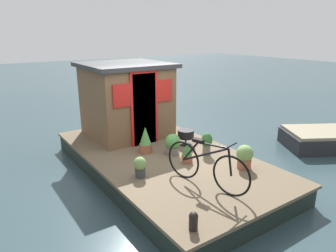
{
  "coord_description": "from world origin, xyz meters",
  "views": [
    {
      "loc": [
        -5.32,
        3.49,
        3.03
      ],
      "look_at": [
        -0.2,
        0.0,
        1.14
      ],
      "focal_mm": 32.91,
      "sensor_mm": 36.0,
      "label": 1
    }
  ],
  "objects_px": {
    "houseboat_cabin": "(126,99)",
    "potted_plant_basil": "(145,140)",
    "potted_plant_thyme": "(187,153)",
    "dinghy_boat": "(331,139)",
    "potted_plant_fern": "(207,143)",
    "mooring_bollard": "(193,220)",
    "potted_plant_sage": "(173,144)",
    "bicycle": "(206,165)",
    "potted_plant_lavender": "(245,156)",
    "charcoal_grill": "(186,134)",
    "potted_plant_rosemary": "(140,166)"
  },
  "relations": [
    {
      "from": "potted_plant_rosemary",
      "to": "dinghy_boat",
      "type": "height_order",
      "value": "potted_plant_rosemary"
    },
    {
      "from": "potted_plant_thyme",
      "to": "charcoal_grill",
      "type": "height_order",
      "value": "potted_plant_thyme"
    },
    {
      "from": "potted_plant_fern",
      "to": "mooring_bollard",
      "type": "height_order",
      "value": "potted_plant_fern"
    },
    {
      "from": "houseboat_cabin",
      "to": "mooring_bollard",
      "type": "xyz_separation_m",
      "value": [
        -4.23,
        1.17,
        -0.8
      ]
    },
    {
      "from": "houseboat_cabin",
      "to": "potted_plant_sage",
      "type": "distance_m",
      "value": 1.96
    },
    {
      "from": "potted_plant_sage",
      "to": "potted_plant_basil",
      "type": "bearing_deg",
      "value": 46.89
    },
    {
      "from": "potted_plant_sage",
      "to": "dinghy_boat",
      "type": "bearing_deg",
      "value": -104.51
    },
    {
      "from": "mooring_bollard",
      "to": "charcoal_grill",
      "type": "bearing_deg",
      "value": -35.67
    },
    {
      "from": "houseboat_cabin",
      "to": "potted_plant_thyme",
      "type": "distance_m",
      "value": 2.49
    },
    {
      "from": "houseboat_cabin",
      "to": "potted_plant_basil",
      "type": "relative_size",
      "value": 3.46
    },
    {
      "from": "mooring_bollard",
      "to": "dinghy_boat",
      "type": "bearing_deg",
      "value": -78.01
    },
    {
      "from": "bicycle",
      "to": "potted_plant_rosemary",
      "type": "xyz_separation_m",
      "value": [
        0.96,
        0.77,
        -0.18
      ]
    },
    {
      "from": "bicycle",
      "to": "dinghy_boat",
      "type": "height_order",
      "value": "bicycle"
    },
    {
      "from": "dinghy_boat",
      "to": "mooring_bollard",
      "type": "bearing_deg",
      "value": 101.99
    },
    {
      "from": "mooring_bollard",
      "to": "dinghy_boat",
      "type": "xyz_separation_m",
      "value": [
        1.24,
        -5.84,
        -0.34
      ]
    },
    {
      "from": "charcoal_grill",
      "to": "dinghy_boat",
      "type": "relative_size",
      "value": 0.14
    },
    {
      "from": "potted_plant_thyme",
      "to": "mooring_bollard",
      "type": "distance_m",
      "value": 2.28
    },
    {
      "from": "potted_plant_rosemary",
      "to": "potted_plant_basil",
      "type": "bearing_deg",
      "value": -35.0
    },
    {
      "from": "potted_plant_lavender",
      "to": "potted_plant_fern",
      "type": "bearing_deg",
      "value": 8.6
    },
    {
      "from": "potted_plant_lavender",
      "to": "potted_plant_thyme",
      "type": "distance_m",
      "value": 1.15
    },
    {
      "from": "houseboat_cabin",
      "to": "bicycle",
      "type": "height_order",
      "value": "houseboat_cabin"
    },
    {
      "from": "bicycle",
      "to": "potted_plant_thyme",
      "type": "relative_size",
      "value": 3.95
    },
    {
      "from": "potted_plant_lavender",
      "to": "potted_plant_basil",
      "type": "bearing_deg",
      "value": 33.12
    },
    {
      "from": "bicycle",
      "to": "potted_plant_basil",
      "type": "height_order",
      "value": "bicycle"
    },
    {
      "from": "potted_plant_thyme",
      "to": "mooring_bollard",
      "type": "height_order",
      "value": "potted_plant_thyme"
    },
    {
      "from": "potted_plant_fern",
      "to": "mooring_bollard",
      "type": "relative_size",
      "value": 1.87
    },
    {
      "from": "mooring_bollard",
      "to": "dinghy_boat",
      "type": "distance_m",
      "value": 5.98
    },
    {
      "from": "potted_plant_sage",
      "to": "mooring_bollard",
      "type": "height_order",
      "value": "potted_plant_sage"
    },
    {
      "from": "potted_plant_fern",
      "to": "potted_plant_rosemary",
      "type": "distance_m",
      "value": 1.76
    },
    {
      "from": "bicycle",
      "to": "dinghy_boat",
      "type": "relative_size",
      "value": 0.6
    },
    {
      "from": "houseboat_cabin",
      "to": "potted_plant_basil",
      "type": "bearing_deg",
      "value": 169.17
    },
    {
      "from": "potted_plant_sage",
      "to": "potted_plant_thyme",
      "type": "xyz_separation_m",
      "value": [
        -0.55,
        0.02,
        -0.04
      ]
    },
    {
      "from": "houseboat_cabin",
      "to": "potted_plant_fern",
      "type": "height_order",
      "value": "houseboat_cabin"
    },
    {
      "from": "bicycle",
      "to": "potted_plant_basil",
      "type": "distance_m",
      "value": 1.96
    },
    {
      "from": "charcoal_grill",
      "to": "mooring_bollard",
      "type": "distance_m",
      "value": 3.34
    },
    {
      "from": "potted_plant_fern",
      "to": "potted_plant_rosemary",
      "type": "height_order",
      "value": "potted_plant_fern"
    },
    {
      "from": "potted_plant_sage",
      "to": "potted_plant_lavender",
      "type": "height_order",
      "value": "potted_plant_lavender"
    },
    {
      "from": "charcoal_grill",
      "to": "mooring_bollard",
      "type": "relative_size",
      "value": 1.42
    },
    {
      "from": "potted_plant_rosemary",
      "to": "charcoal_grill",
      "type": "xyz_separation_m",
      "value": [
        0.89,
        -1.75,
        0.05
      ]
    },
    {
      "from": "bicycle",
      "to": "potted_plant_lavender",
      "type": "height_order",
      "value": "bicycle"
    },
    {
      "from": "bicycle",
      "to": "potted_plant_fern",
      "type": "relative_size",
      "value": 3.27
    },
    {
      "from": "potted_plant_sage",
      "to": "mooring_bollard",
      "type": "xyz_separation_m",
      "value": [
        -2.41,
        1.34,
        -0.09
      ]
    },
    {
      "from": "potted_plant_fern",
      "to": "houseboat_cabin",
      "type": "bearing_deg",
      "value": 18.93
    },
    {
      "from": "potted_plant_fern",
      "to": "potted_plant_thyme",
      "type": "bearing_deg",
      "value": 99.12
    },
    {
      "from": "potted_plant_fern",
      "to": "charcoal_grill",
      "type": "distance_m",
      "value": 0.75
    },
    {
      "from": "dinghy_boat",
      "to": "houseboat_cabin",
      "type": "bearing_deg",
      "value": 57.46
    },
    {
      "from": "potted_plant_basil",
      "to": "dinghy_boat",
      "type": "xyz_separation_m",
      "value": [
        -1.58,
        -4.95,
        -0.48
      ]
    },
    {
      "from": "potted_plant_thyme",
      "to": "dinghy_boat",
      "type": "bearing_deg",
      "value": -97.77
    },
    {
      "from": "potted_plant_thyme",
      "to": "charcoal_grill",
      "type": "distance_m",
      "value": 1.05
    },
    {
      "from": "houseboat_cabin",
      "to": "potted_plant_sage",
      "type": "xyz_separation_m",
      "value": [
        -1.82,
        -0.18,
        -0.7
      ]
    }
  ]
}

